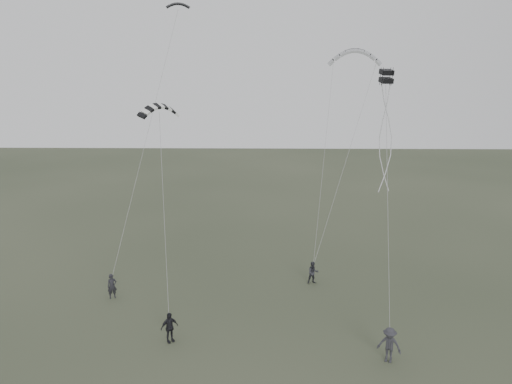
{
  "coord_description": "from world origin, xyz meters",
  "views": [
    {
      "loc": [
        1.81,
        -25.51,
        14.55
      ],
      "look_at": [
        1.2,
        5.58,
        6.99
      ],
      "focal_mm": 35.0,
      "sensor_mm": 36.0,
      "label": 1
    }
  ],
  "objects_px": {
    "kite_striped": "(159,106)",
    "kite_box": "(386,76)",
    "flyer_far": "(389,345)",
    "flyer_left": "(112,286)",
    "flyer_right": "(313,273)",
    "kite_pale_large": "(355,51)",
    "flyer_center": "(169,327)",
    "kite_dark_small": "(178,4)"
  },
  "relations": [
    {
      "from": "flyer_center",
      "to": "kite_dark_small",
      "type": "bearing_deg",
      "value": 58.77
    },
    {
      "from": "flyer_right",
      "to": "kite_dark_small",
      "type": "xyz_separation_m",
      "value": [
        -9.77,
        5.51,
        18.48
      ]
    },
    {
      "from": "flyer_left",
      "to": "kite_dark_small",
      "type": "bearing_deg",
      "value": 37.46
    },
    {
      "from": "kite_dark_small",
      "to": "kite_pale_large",
      "type": "bearing_deg",
      "value": 2.1
    },
    {
      "from": "flyer_far",
      "to": "kite_pale_large",
      "type": "distance_m",
      "value": 23.4
    },
    {
      "from": "kite_pale_large",
      "to": "flyer_far",
      "type": "bearing_deg",
      "value": -82.69
    },
    {
      "from": "flyer_left",
      "to": "kite_striped",
      "type": "bearing_deg",
      "value": -16.22
    },
    {
      "from": "kite_pale_large",
      "to": "kite_striped",
      "type": "xyz_separation_m",
      "value": [
        -13.56,
        -9.99,
        -3.63
      ]
    },
    {
      "from": "kite_striped",
      "to": "kite_box",
      "type": "xyz_separation_m",
      "value": [
        13.23,
        -2.38,
        1.8
      ]
    },
    {
      "from": "flyer_right",
      "to": "kite_striped",
      "type": "distance_m",
      "value": 15.43
    },
    {
      "from": "kite_box",
      "to": "flyer_far",
      "type": "bearing_deg",
      "value": -106.26
    },
    {
      "from": "flyer_left",
      "to": "flyer_far",
      "type": "xyz_separation_m",
      "value": [
        16.39,
        -7.08,
        0.12
      ]
    },
    {
      "from": "kite_striped",
      "to": "kite_box",
      "type": "height_order",
      "value": "kite_box"
    },
    {
      "from": "kite_dark_small",
      "to": "kite_box",
      "type": "distance_m",
      "value": 17.05
    },
    {
      "from": "kite_pale_large",
      "to": "flyer_left",
      "type": "bearing_deg",
      "value": -138.41
    },
    {
      "from": "flyer_left",
      "to": "flyer_far",
      "type": "bearing_deg",
      "value": -51.83
    },
    {
      "from": "kite_striped",
      "to": "kite_box",
      "type": "bearing_deg",
      "value": -49.98
    },
    {
      "from": "flyer_right",
      "to": "flyer_far",
      "type": "height_order",
      "value": "flyer_far"
    },
    {
      "from": "flyer_far",
      "to": "kite_dark_small",
      "type": "bearing_deg",
      "value": 155.29
    },
    {
      "from": "flyer_right",
      "to": "flyer_center",
      "type": "height_order",
      "value": "flyer_center"
    },
    {
      "from": "flyer_far",
      "to": "kite_striped",
      "type": "height_order",
      "value": "kite_striped"
    },
    {
      "from": "flyer_left",
      "to": "flyer_right",
      "type": "distance_m",
      "value": 13.64
    },
    {
      "from": "flyer_left",
      "to": "kite_pale_large",
      "type": "relative_size",
      "value": 0.4
    },
    {
      "from": "flyer_left",
      "to": "kite_box",
      "type": "xyz_separation_m",
      "value": [
        16.69,
        -1.63,
        13.43
      ]
    },
    {
      "from": "flyer_far",
      "to": "kite_box",
      "type": "bearing_deg",
      "value": 111.98
    },
    {
      "from": "flyer_center",
      "to": "kite_pale_large",
      "type": "xyz_separation_m",
      "value": [
        12.23,
        16.11,
        15.23
      ]
    },
    {
      "from": "flyer_center",
      "to": "kite_dark_small",
      "type": "height_order",
      "value": "kite_dark_small"
    },
    {
      "from": "flyer_right",
      "to": "kite_box",
      "type": "xyz_separation_m",
      "value": [
        3.3,
        -4.21,
        13.47
      ]
    },
    {
      "from": "flyer_left",
      "to": "kite_box",
      "type": "relative_size",
      "value": 2.34
    },
    {
      "from": "flyer_center",
      "to": "kite_box",
      "type": "distance_m",
      "value": 18.31
    },
    {
      "from": "flyer_right",
      "to": "kite_dark_small",
      "type": "relative_size",
      "value": 0.95
    },
    {
      "from": "flyer_far",
      "to": "flyer_right",
      "type": "bearing_deg",
      "value": 132.43
    },
    {
      "from": "flyer_left",
      "to": "kite_box",
      "type": "height_order",
      "value": "kite_box"
    },
    {
      "from": "kite_pale_large",
      "to": "kite_box",
      "type": "bearing_deg",
      "value": -82.17
    },
    {
      "from": "flyer_left",
      "to": "flyer_center",
      "type": "relative_size",
      "value": 0.96
    },
    {
      "from": "flyer_left",
      "to": "flyer_far",
      "type": "distance_m",
      "value": 17.85
    },
    {
      "from": "flyer_right",
      "to": "kite_pale_large",
      "type": "bearing_deg",
      "value": 55.46
    },
    {
      "from": "kite_pale_large",
      "to": "kite_box",
      "type": "xyz_separation_m",
      "value": [
        -0.33,
        -12.36,
        -1.83
      ]
    },
    {
      "from": "flyer_left",
      "to": "kite_box",
      "type": "bearing_deg",
      "value": -34.02
    },
    {
      "from": "flyer_right",
      "to": "flyer_far",
      "type": "distance_m",
      "value": 10.12
    },
    {
      "from": "kite_dark_small",
      "to": "kite_box",
      "type": "height_order",
      "value": "kite_dark_small"
    },
    {
      "from": "flyer_left",
      "to": "kite_pale_large",
      "type": "bearing_deg",
      "value": 3.79
    }
  ]
}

